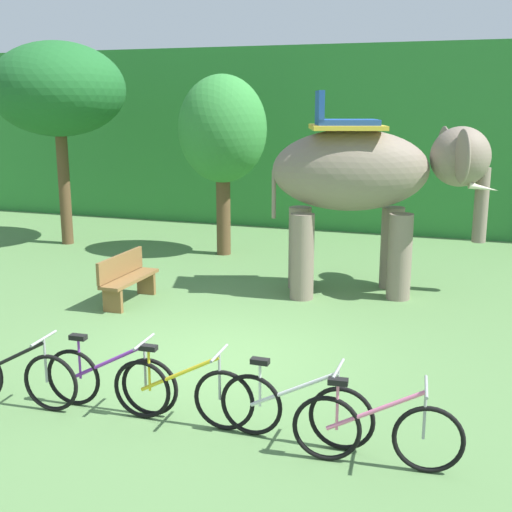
{
  "coord_description": "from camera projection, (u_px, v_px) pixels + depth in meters",
  "views": [
    {
      "loc": [
        3.4,
        -8.3,
        3.58
      ],
      "look_at": [
        0.23,
        1.0,
        1.3
      ],
      "focal_mm": 46.72,
      "sensor_mm": 36.0,
      "label": 1
    }
  ],
  "objects": [
    {
      "name": "foliage_hedge",
      "position": [
        372.0,
        135.0,
        20.96
      ],
      "size": [
        36.0,
        6.0,
        5.1
      ],
      "primitive_type": "cube",
      "color": "#338438",
      "rests_on": "ground"
    },
    {
      "name": "bike_white",
      "position": [
        295.0,
        409.0,
        7.1
      ],
      "size": [
        1.71,
        0.52,
        0.92
      ],
      "color": "black",
      "rests_on": "ground"
    },
    {
      "name": "bike_black",
      "position": [
        13.0,
        376.0,
        7.95
      ],
      "size": [
        1.71,
        0.52,
        0.92
      ],
      "color": "black",
      "rests_on": "ground"
    },
    {
      "name": "elephant",
      "position": [
        369.0,
        178.0,
        12.31
      ],
      "size": [
        4.23,
        2.72,
        3.78
      ],
      "color": "gray",
      "rests_on": "ground"
    },
    {
      "name": "bike_yellow",
      "position": [
        182.0,
        392.0,
        7.51
      ],
      "size": [
        1.71,
        0.52,
        0.92
      ],
      "color": "black",
      "rests_on": "ground"
    },
    {
      "name": "wooden_bench",
      "position": [
        126.0,
        277.0,
        12.08
      ],
      "size": [
        0.43,
        1.5,
        0.89
      ],
      "color": "brown",
      "rests_on": "ground"
    },
    {
      "name": "bike_pink",
      "position": [
        376.0,
        431.0,
        6.62
      ],
      "size": [
        1.71,
        0.52,
        0.92
      ],
      "color": "black",
      "rests_on": "ground"
    },
    {
      "name": "bike_purple",
      "position": [
        110.0,
        380.0,
        7.85
      ],
      "size": [
        1.71,
        0.52,
        0.92
      ],
      "color": "black",
      "rests_on": "ground"
    },
    {
      "name": "tree_right",
      "position": [
        58.0,
        90.0,
        16.38
      ],
      "size": [
        3.3,
        3.3,
        5.03
      ],
      "color": "brown",
      "rests_on": "ground"
    },
    {
      "name": "ground_plane",
      "position": [
        218.0,
        358.0,
        9.54
      ],
      "size": [
        80.0,
        80.0,
        0.0
      ],
      "primitive_type": "plane",
      "color": "#567F47"
    },
    {
      "name": "tree_center",
      "position": [
        223.0,
        131.0,
        15.39
      ],
      "size": [
        2.06,
        2.06,
        4.21
      ],
      "color": "brown",
      "rests_on": "ground"
    }
  ]
}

